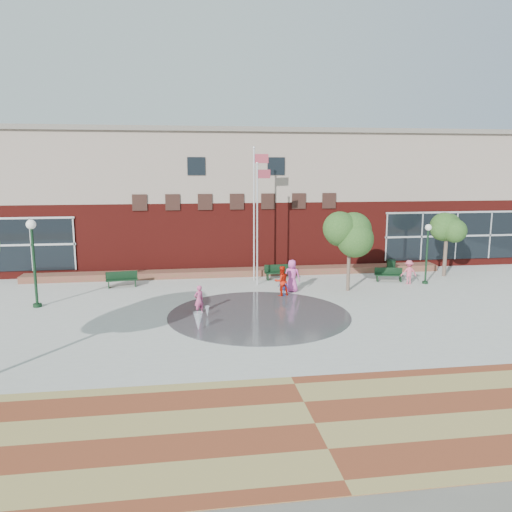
{
  "coord_description": "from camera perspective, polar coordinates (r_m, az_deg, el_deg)",
  "views": [
    {
      "loc": [
        -3.31,
        -18.92,
        6.74
      ],
      "look_at": [
        0.0,
        4.0,
        2.6
      ],
      "focal_mm": 35.0,
      "sensor_mm": 36.0,
      "label": 1
    }
  ],
  "objects": [
    {
      "name": "ground",
      "position": [
        20.36,
        1.63,
        -9.2
      ],
      "size": [
        120.0,
        120.0,
        0.0
      ],
      "primitive_type": "plane",
      "color": "#666056",
      "rests_on": "ground"
    },
    {
      "name": "plaza_concrete",
      "position": [
        24.12,
        0.0,
        -6.08
      ],
      "size": [
        46.0,
        18.0,
        0.01
      ],
      "primitive_type": "cube",
      "color": "#A8A8A0",
      "rests_on": "ground"
    },
    {
      "name": "paver_band",
      "position": [
        14.09,
        6.75,
        -18.51
      ],
      "size": [
        46.0,
        6.0,
        0.01
      ],
      "primitive_type": "cube",
      "color": "brown",
      "rests_on": "ground"
    },
    {
      "name": "splash_pad",
      "position": [
        23.17,
        0.36,
        -6.77
      ],
      "size": [
        8.4,
        8.4,
        0.01
      ],
      "primitive_type": "cylinder",
      "color": "#383A3D",
      "rests_on": "ground"
    },
    {
      "name": "library_building",
      "position": [
        36.61,
        -3.03,
        6.84
      ],
      "size": [
        44.4,
        10.4,
        9.2
      ],
      "color": "#58120E",
      "rests_on": "ground"
    },
    {
      "name": "flower_bed",
      "position": [
        31.43,
        -1.98,
        -2.25
      ],
      "size": [
        26.0,
        1.2,
        0.4
      ],
      "primitive_type": "cube",
      "color": "#9D2338",
      "rests_on": "ground"
    },
    {
      "name": "flagpole_left",
      "position": [
        29.42,
        -0.15,
        5.59
      ],
      "size": [
        0.93,
        0.15,
        7.92
      ],
      "rotation": [
        0.0,
        0.0,
        0.04
      ],
      "color": "white",
      "rests_on": "ground"
    },
    {
      "name": "flagpole_right",
      "position": [
        28.32,
        0.22,
        4.4
      ],
      "size": [
        0.85,
        0.27,
        7.0
      ],
      "rotation": [
        0.0,
        0.0,
        0.24
      ],
      "color": "white",
      "rests_on": "ground"
    },
    {
      "name": "lamp_left",
      "position": [
        26.11,
        -24.1,
        0.27
      ],
      "size": [
        0.45,
        0.45,
        4.29
      ],
      "color": "black",
      "rests_on": "ground"
    },
    {
      "name": "lamp_right",
      "position": [
        30.44,
        18.98,
        0.97
      ],
      "size": [
        0.37,
        0.37,
        3.51
      ],
      "color": "black",
      "rests_on": "ground"
    },
    {
      "name": "bench_left",
      "position": [
        29.35,
        -15.07,
        -2.93
      ],
      "size": [
        1.81,
        0.73,
        0.88
      ],
      "rotation": [
        0.0,
        0.0,
        0.14
      ],
      "color": "black",
      "rests_on": "ground"
    },
    {
      "name": "bench_mid",
      "position": [
        30.26,
        2.7,
        -2.18
      ],
      "size": [
        1.83,
        0.6,
        0.91
      ],
      "rotation": [
        0.0,
        0.0,
        0.06
      ],
      "color": "black",
      "rests_on": "ground"
    },
    {
      "name": "bench_right",
      "position": [
        30.74,
        14.93,
        -2.37
      ],
      "size": [
        1.69,
        0.77,
        0.82
      ],
      "rotation": [
        0.0,
        0.0,
        -0.2
      ],
      "color": "black",
      "rests_on": "ground"
    },
    {
      "name": "trash_can",
      "position": [
        32.73,
        15.17,
        -1.22
      ],
      "size": [
        0.59,
        0.59,
        0.97
      ],
      "color": "black",
      "rests_on": "ground"
    },
    {
      "name": "tree_mid",
      "position": [
        27.43,
        10.66,
        2.82
      ],
      "size": [
        2.71,
        2.71,
        4.57
      ],
      "color": "#4D3C32",
      "rests_on": "ground"
    },
    {
      "name": "tree_small_right",
      "position": [
        32.88,
        21.0,
        3.06
      ],
      "size": [
        2.46,
        2.46,
        4.21
      ],
      "color": "#4D3C32",
      "rests_on": "ground"
    },
    {
      "name": "water_jet_a",
      "position": [
        21.12,
        -6.6,
        -8.55
      ],
      "size": [
        0.4,
        0.4,
        0.78
      ],
      "primitive_type": "cone",
      "rotation": [
        3.14,
        0.0,
        0.0
      ],
      "color": "white",
      "rests_on": "ground"
    },
    {
      "name": "water_jet_b",
      "position": [
        22.97,
        -5.58,
        -6.98
      ],
      "size": [
        0.21,
        0.21,
        0.48
      ],
      "primitive_type": "cone",
      "rotation": [
        3.14,
        0.0,
        0.0
      ],
      "color": "white",
      "rests_on": "ground"
    },
    {
      "name": "child_splash",
      "position": [
        23.32,
        -6.54,
        -4.99
      ],
      "size": [
        0.59,
        0.54,
        1.36
      ],
      "primitive_type": "imported",
      "rotation": [
        0.0,
        0.0,
        3.71
      ],
      "color": "#C44678",
      "rests_on": "ground"
    },
    {
      "name": "adult_red",
      "position": [
        26.36,
        2.93,
        -2.88
      ],
      "size": [
        0.93,
        0.81,
        1.62
      ],
      "primitive_type": "imported",
      "rotation": [
        0.0,
        0.0,
        3.42
      ],
      "color": "red",
      "rests_on": "ground"
    },
    {
      "name": "adult_pink",
      "position": [
        27.26,
        4.13,
        -2.27
      ],
      "size": [
        1.02,
        0.85,
        1.79
      ],
      "primitive_type": "imported",
      "rotation": [
        0.0,
        0.0,
        2.77
      ],
      "color": "#D64BA7",
      "rests_on": "ground"
    },
    {
      "name": "child_blue",
      "position": [
        26.33,
        3.13,
        -3.59
      ],
      "size": [
        0.61,
        0.56,
        1.0
      ],
      "primitive_type": "imported",
      "rotation": [
        0.0,
        0.0,
        2.45
      ],
      "color": "blue",
      "rests_on": "ground"
    },
    {
      "name": "person_bench",
      "position": [
        30.32,
        17.06,
        -1.79
      ],
      "size": [
        0.97,
        0.63,
        1.42
      ],
      "primitive_type": "imported",
      "rotation": [
        0.0,
        0.0,
        3.03
      ],
      "color": "#CD516B",
      "rests_on": "ground"
    }
  ]
}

